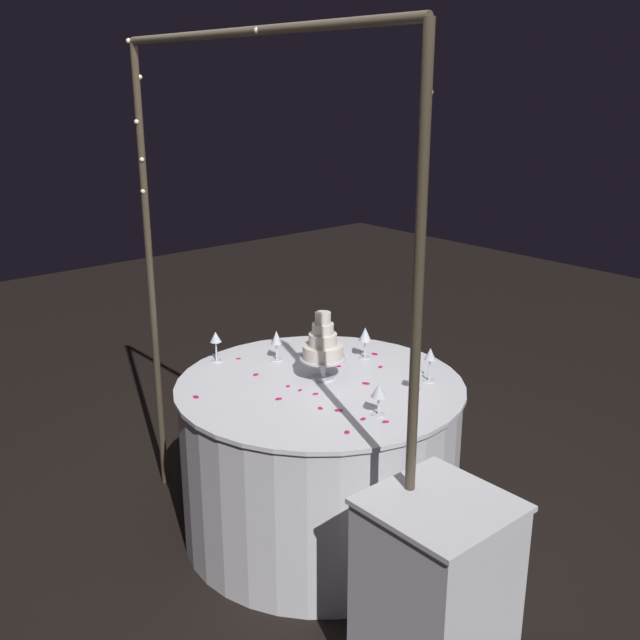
% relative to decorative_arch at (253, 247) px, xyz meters
% --- Properties ---
extents(ground_plane, '(12.00, 12.00, 0.00)m').
position_rel_decorative_arch_xyz_m(ground_plane, '(-0.00, -0.37, -1.50)').
color(ground_plane, black).
extents(decorative_arch, '(1.87, 0.06, 2.35)m').
position_rel_decorative_arch_xyz_m(decorative_arch, '(0.00, 0.00, 0.00)').
color(decorative_arch, '#473D2D').
rests_on(decorative_arch, ground).
extents(main_table, '(1.37, 1.37, 0.79)m').
position_rel_decorative_arch_xyz_m(main_table, '(-0.00, -0.37, -1.10)').
color(main_table, white).
rests_on(main_table, ground).
extents(side_table, '(0.46, 0.46, 0.78)m').
position_rel_decorative_arch_xyz_m(side_table, '(-1.05, -0.01, -1.11)').
color(side_table, white).
rests_on(side_table, ground).
extents(tiered_cake, '(0.22, 0.22, 0.33)m').
position_rel_decorative_arch_xyz_m(tiered_cake, '(0.04, -0.42, -0.54)').
color(tiered_cake, silver).
rests_on(tiered_cake, main_table).
extents(wine_glass_0, '(0.06, 0.06, 0.16)m').
position_rel_decorative_arch_xyz_m(wine_glass_0, '(0.56, -0.16, -0.59)').
color(wine_glass_0, silver).
rests_on(wine_glass_0, main_table).
extents(wine_glass_1, '(0.06, 0.06, 0.13)m').
position_rel_decorative_arch_xyz_m(wine_glass_1, '(-0.35, -0.65, -0.61)').
color(wine_glass_1, silver).
rests_on(wine_glass_1, main_table).
extents(wine_glass_2, '(0.06, 0.06, 0.17)m').
position_rel_decorative_arch_xyz_m(wine_glass_2, '(0.10, -0.76, -0.59)').
color(wine_glass_2, silver).
rests_on(wine_glass_2, main_table).
extents(wine_glass_3, '(0.06, 0.06, 0.16)m').
position_rel_decorative_arch_xyz_m(wine_glass_3, '(0.38, -0.40, -0.59)').
color(wine_glass_3, silver).
rests_on(wine_glass_3, main_table).
extents(wine_glass_4, '(0.07, 0.07, 0.14)m').
position_rel_decorative_arch_xyz_m(wine_glass_4, '(-0.43, -0.33, -0.60)').
color(wine_glass_4, silver).
rests_on(wine_glass_4, main_table).
extents(wine_glass_5, '(0.06, 0.06, 0.17)m').
position_rel_decorative_arch_xyz_m(wine_glass_5, '(-0.32, -0.78, -0.58)').
color(wine_glass_5, silver).
rests_on(wine_glass_5, main_table).
extents(rose_petal_0, '(0.02, 0.03, 0.00)m').
position_rel_decorative_arch_xyz_m(rose_petal_0, '(-0.01, -0.24, -0.71)').
color(rose_petal_0, '#C61951').
rests_on(rose_petal_0, main_table).
extents(rose_petal_1, '(0.04, 0.03, 0.00)m').
position_rel_decorative_arch_xyz_m(rose_petal_1, '(0.11, -0.83, -0.71)').
color(rose_petal_1, '#C61951').
rests_on(rose_petal_1, main_table).
extents(rose_petal_2, '(0.03, 0.04, 0.00)m').
position_rel_decorative_arch_xyz_m(rose_petal_2, '(0.28, -0.20, -0.71)').
color(rose_petal_2, '#C61951').
rests_on(rose_petal_2, main_table).
extents(rose_petal_3, '(0.05, 0.04, 0.00)m').
position_rel_decorative_arch_xyz_m(rose_petal_3, '(-0.15, -0.53, -0.71)').
color(rose_petal_3, '#C61951').
rests_on(rose_petal_3, main_table).
extents(rose_petal_4, '(0.03, 0.03, 0.00)m').
position_rel_decorative_arch_xyz_m(rose_petal_4, '(0.07, -0.23, -0.71)').
color(rose_petal_4, '#C61951').
rests_on(rose_petal_4, main_table).
extents(rose_petal_5, '(0.03, 0.04, 0.00)m').
position_rel_decorative_arch_xyz_m(rose_petal_5, '(-0.50, -0.30, -0.71)').
color(rose_petal_5, '#C61951').
rests_on(rose_petal_5, main_table).
extents(rose_petal_6, '(0.03, 0.03, 0.00)m').
position_rel_decorative_arch_xyz_m(rose_petal_6, '(0.51, -0.26, -0.71)').
color(rose_petal_6, '#C61951').
rests_on(rose_petal_6, main_table).
extents(rose_petal_7, '(0.04, 0.03, 0.00)m').
position_rel_decorative_arch_xyz_m(rose_petal_7, '(0.24, 0.17, -0.71)').
color(rose_petal_7, '#C61951').
rests_on(rose_petal_7, main_table).
extents(rose_petal_8, '(0.03, 0.03, 0.00)m').
position_rel_decorative_arch_xyz_m(rose_petal_8, '(-0.22, -0.18, -0.71)').
color(rose_petal_8, '#C61951').
rests_on(rose_petal_8, main_table).
extents(rose_petal_9, '(0.04, 0.03, 0.00)m').
position_rel_decorative_arch_xyz_m(rose_petal_9, '(0.11, -0.57, -0.71)').
color(rose_petal_9, '#C61951').
rests_on(rose_petal_9, main_table).
extents(rose_petal_10, '(0.03, 0.04, 0.00)m').
position_rel_decorative_arch_xyz_m(rose_petal_10, '(-0.42, -0.25, -0.71)').
color(rose_petal_10, '#C61951').
rests_on(rose_petal_10, main_table).
extents(rose_petal_11, '(0.04, 0.03, 0.00)m').
position_rel_decorative_arch_xyz_m(rose_petal_11, '(-0.30, -0.47, -0.71)').
color(rose_petal_11, '#C61951').
rests_on(rose_petal_11, main_table).
extents(rose_petal_12, '(0.03, 0.03, 0.00)m').
position_rel_decorative_arch_xyz_m(rose_petal_12, '(-0.09, -0.27, -0.71)').
color(rose_petal_12, '#C61951').
rests_on(rose_petal_12, main_table).
extents(rose_petal_13, '(0.04, 0.05, 0.00)m').
position_rel_decorative_arch_xyz_m(rose_petal_13, '(-0.29, -0.23, -0.71)').
color(rose_petal_13, '#C61951').
rests_on(rose_petal_13, main_table).
extents(rose_petal_14, '(0.03, 0.04, 0.00)m').
position_rel_decorative_arch_xyz_m(rose_petal_14, '(-0.04, -0.73, -0.71)').
color(rose_petal_14, '#C61951').
rests_on(rose_petal_14, main_table).
extents(rose_petal_15, '(0.04, 0.04, 0.00)m').
position_rel_decorative_arch_xyz_m(rose_petal_15, '(-0.46, -0.11, -0.71)').
color(rose_petal_15, '#C61951').
rests_on(rose_petal_15, main_table).
extents(rose_petal_16, '(0.03, 0.04, 0.00)m').
position_rel_decorative_arch_xyz_m(rose_petal_16, '(-0.02, -0.10, -0.71)').
color(rose_petal_16, '#C61951').
rests_on(rose_petal_16, main_table).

